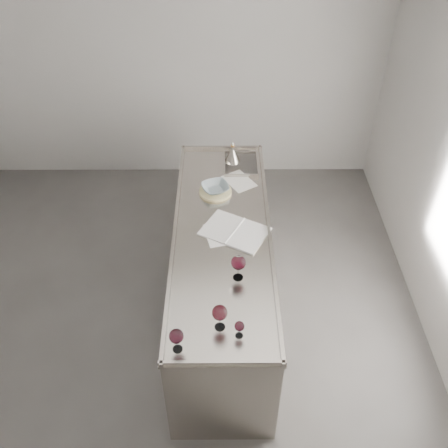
{
  "coord_description": "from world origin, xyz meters",
  "views": [
    {
      "loc": [
        0.5,
        -2.59,
        3.54
      ],
      "look_at": [
        0.52,
        0.3,
        1.02
      ],
      "focal_mm": 40.0,
      "sensor_mm": 36.0,
      "label": 1
    }
  ],
  "objects_px": {
    "wine_glass_right": "(238,263)",
    "ceramic_bowl": "(215,188)",
    "counter": "(222,273)",
    "notebook": "(235,231)",
    "wine_glass_left": "(176,337)",
    "wine_funnel": "(233,155)",
    "wine_glass_small": "(239,327)",
    "wine_glass_middle": "(220,313)"
  },
  "relations": [
    {
      "from": "wine_glass_middle",
      "to": "ceramic_bowl",
      "type": "relative_size",
      "value": 0.87
    },
    {
      "from": "wine_glass_small",
      "to": "ceramic_bowl",
      "type": "bearing_deg",
      "value": 96.21
    },
    {
      "from": "wine_glass_left",
      "to": "wine_funnel",
      "type": "height_order",
      "value": "wine_funnel"
    },
    {
      "from": "wine_funnel",
      "to": "wine_glass_left",
      "type": "bearing_deg",
      "value": -100.31
    },
    {
      "from": "wine_glass_left",
      "to": "wine_glass_small",
      "type": "bearing_deg",
      "value": 14.51
    },
    {
      "from": "wine_glass_left",
      "to": "wine_glass_right",
      "type": "distance_m",
      "value": 0.71
    },
    {
      "from": "wine_glass_right",
      "to": "wine_glass_small",
      "type": "distance_m",
      "value": 0.5
    },
    {
      "from": "notebook",
      "to": "ceramic_bowl",
      "type": "height_order",
      "value": "ceramic_bowl"
    },
    {
      "from": "wine_glass_middle",
      "to": "wine_glass_right",
      "type": "distance_m",
      "value": 0.45
    },
    {
      "from": "wine_glass_right",
      "to": "ceramic_bowl",
      "type": "xyz_separation_m",
      "value": [
        -0.17,
        0.99,
        -0.1
      ]
    },
    {
      "from": "wine_glass_small",
      "to": "notebook",
      "type": "distance_m",
      "value": 0.98
    },
    {
      "from": "counter",
      "to": "wine_glass_right",
      "type": "bearing_deg",
      "value": -76.92
    },
    {
      "from": "counter",
      "to": "notebook",
      "type": "distance_m",
      "value": 0.49
    },
    {
      "from": "wine_funnel",
      "to": "wine_glass_small",
      "type": "bearing_deg",
      "value": -89.8
    },
    {
      "from": "wine_glass_right",
      "to": "wine_funnel",
      "type": "relative_size",
      "value": 0.93
    },
    {
      "from": "wine_glass_left",
      "to": "notebook",
      "type": "relative_size",
      "value": 0.3
    },
    {
      "from": "wine_glass_small",
      "to": "notebook",
      "type": "bearing_deg",
      "value": 90.46
    },
    {
      "from": "wine_glass_right",
      "to": "wine_glass_left",
      "type": "bearing_deg",
      "value": -123.01
    },
    {
      "from": "wine_glass_right",
      "to": "ceramic_bowl",
      "type": "height_order",
      "value": "wine_glass_right"
    },
    {
      "from": "wine_glass_left",
      "to": "wine_glass_right",
      "type": "bearing_deg",
      "value": 56.99
    },
    {
      "from": "wine_glass_left",
      "to": "wine_glass_middle",
      "type": "xyz_separation_m",
      "value": [
        0.26,
        0.17,
        0.01
      ]
    },
    {
      "from": "wine_funnel",
      "to": "ceramic_bowl",
      "type": "bearing_deg",
      "value": -108.02
    },
    {
      "from": "wine_glass_middle",
      "to": "wine_funnel",
      "type": "bearing_deg",
      "value": 86.52
    },
    {
      "from": "wine_glass_small",
      "to": "wine_glass_right",
      "type": "bearing_deg",
      "value": 89.31
    },
    {
      "from": "wine_funnel",
      "to": "wine_glass_right",
      "type": "bearing_deg",
      "value": -89.49
    },
    {
      "from": "ceramic_bowl",
      "to": "wine_glass_small",
      "type": "bearing_deg",
      "value": -83.79
    },
    {
      "from": "wine_glass_right",
      "to": "wine_funnel",
      "type": "bearing_deg",
      "value": 90.51
    },
    {
      "from": "counter",
      "to": "wine_glass_right",
      "type": "height_order",
      "value": "wine_glass_right"
    },
    {
      "from": "wine_glass_right",
      "to": "counter",
      "type": "bearing_deg",
      "value": 103.08
    },
    {
      "from": "wine_glass_left",
      "to": "wine_glass_small",
      "type": "xyz_separation_m",
      "value": [
        0.38,
        0.1,
        -0.03
      ]
    },
    {
      "from": "wine_glass_middle",
      "to": "wine_funnel",
      "type": "relative_size",
      "value": 0.89
    },
    {
      "from": "wine_glass_small",
      "to": "wine_glass_middle",
      "type": "bearing_deg",
      "value": 150.98
    },
    {
      "from": "wine_glass_middle",
      "to": "notebook",
      "type": "distance_m",
      "value": 0.93
    },
    {
      "from": "wine_glass_middle",
      "to": "wine_glass_small",
      "type": "distance_m",
      "value": 0.15
    },
    {
      "from": "wine_glass_middle",
      "to": "wine_glass_small",
      "type": "bearing_deg",
      "value": -29.02
    },
    {
      "from": "wine_glass_left",
      "to": "wine_glass_small",
      "type": "distance_m",
      "value": 0.4
    },
    {
      "from": "counter",
      "to": "wine_glass_left",
      "type": "distance_m",
      "value": 1.26
    },
    {
      "from": "wine_glass_right",
      "to": "notebook",
      "type": "xyz_separation_m",
      "value": [
        -0.01,
        0.48,
        -0.14
      ]
    },
    {
      "from": "wine_glass_left",
      "to": "notebook",
      "type": "height_order",
      "value": "wine_glass_left"
    },
    {
      "from": "wine_glass_middle",
      "to": "notebook",
      "type": "relative_size",
      "value": 0.33
    },
    {
      "from": "notebook",
      "to": "ceramic_bowl",
      "type": "relative_size",
      "value": 2.63
    },
    {
      "from": "wine_funnel",
      "to": "wine_glass_middle",
      "type": "bearing_deg",
      "value": -93.48
    }
  ]
}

